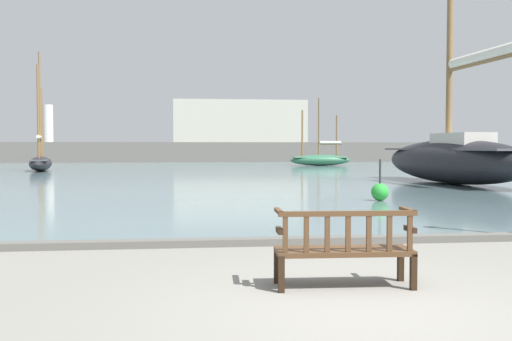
{
  "coord_description": "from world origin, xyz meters",
  "views": [
    {
      "loc": [
        -1.77,
        -5.58,
        1.65
      ],
      "look_at": [
        0.0,
        10.0,
        1.0
      ],
      "focal_mm": 40.0,
      "sensor_mm": 36.0,
      "label": 1
    }
  ],
  "objects_px": {
    "sailboat_distant_harbor": "(452,156)",
    "channel_buoy": "(380,192)",
    "park_bench": "(344,247)",
    "sailboat_far_starboard": "(41,161)",
    "sailboat_outer_port": "(320,159)"
  },
  "relations": [
    {
      "from": "sailboat_far_starboard",
      "to": "park_bench",
      "type": "bearing_deg",
      "value": -70.25
    },
    {
      "from": "park_bench",
      "to": "channel_buoy",
      "type": "relative_size",
      "value": 1.34
    },
    {
      "from": "sailboat_distant_harbor",
      "to": "channel_buoy",
      "type": "height_order",
      "value": "sailboat_distant_harbor"
    },
    {
      "from": "park_bench",
      "to": "channel_buoy",
      "type": "height_order",
      "value": "channel_buoy"
    },
    {
      "from": "park_bench",
      "to": "sailboat_far_starboard",
      "type": "height_order",
      "value": "sailboat_far_starboard"
    },
    {
      "from": "sailboat_distant_harbor",
      "to": "channel_buoy",
      "type": "relative_size",
      "value": 12.51
    },
    {
      "from": "sailboat_outer_port",
      "to": "channel_buoy",
      "type": "bearing_deg",
      "value": -99.81
    },
    {
      "from": "sailboat_distant_harbor",
      "to": "park_bench",
      "type": "bearing_deg",
      "value": -119.08
    },
    {
      "from": "sailboat_distant_harbor",
      "to": "channel_buoy",
      "type": "bearing_deg",
      "value": -127.99
    },
    {
      "from": "sailboat_outer_port",
      "to": "channel_buoy",
      "type": "xyz_separation_m",
      "value": [
        -5.38,
        -31.11,
        -0.31
      ]
    },
    {
      "from": "park_bench",
      "to": "sailboat_outer_port",
      "type": "height_order",
      "value": "sailboat_outer_port"
    },
    {
      "from": "sailboat_far_starboard",
      "to": "channel_buoy",
      "type": "height_order",
      "value": "sailboat_far_starboard"
    },
    {
      "from": "park_bench",
      "to": "sailboat_distant_harbor",
      "type": "relative_size",
      "value": 0.11
    },
    {
      "from": "sailboat_outer_port",
      "to": "channel_buoy",
      "type": "relative_size",
      "value": 4.71
    },
    {
      "from": "park_bench",
      "to": "sailboat_far_starboard",
      "type": "bearing_deg",
      "value": 109.75
    }
  ]
}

